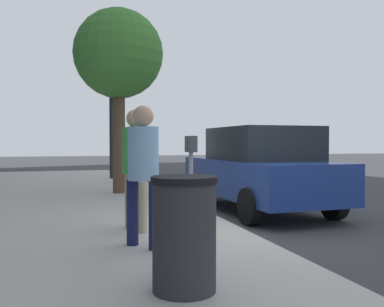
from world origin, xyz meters
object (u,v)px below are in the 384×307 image
Objects in this scene: traffic_signal at (114,111)px; pedestrian_bystander at (143,164)px; parking_meter at (191,161)px; street_tree at (119,56)px; parked_sedan_near at (259,169)px; pedestrian_at_meter at (135,159)px; trash_bin at (184,233)px.

pedestrian_bystander is at bearing 175.83° from traffic_signal.
parking_meter is at bearing 16.55° from pedestrian_bystander.
street_tree reaches higher than traffic_signal.
street_tree reaches higher than parking_meter.
pedestrian_bystander is at bearing 142.51° from parking_meter.
pedestrian_bystander is 0.49× the size of traffic_signal.
parking_meter is 0.32× the size of parked_sedan_near.
pedestrian_bystander is 0.37× the size of street_tree.
street_tree is at bearing 68.52° from pedestrian_at_meter.
parked_sedan_near is 0.94× the size of street_tree.
parked_sedan_near is (1.98, -2.94, -0.32)m from pedestrian_at_meter.
parked_sedan_near is (3.01, -3.00, -0.29)m from pedestrian_bystander.
parked_sedan_near is 4.41× the size of trash_bin.
parked_sedan_near is at bearing -49.61° from parking_meter.
pedestrian_at_meter is 9.44m from traffic_signal.
traffic_signal is (10.35, -0.75, 1.39)m from pedestrian_bystander.
parking_meter is 2.64m from parked_sedan_near.
street_tree is (5.85, -0.40, 2.50)m from pedestrian_bystander.
parking_meter is 0.98m from pedestrian_at_meter.
parking_meter is at bearing -172.39° from street_tree.
parking_meter is 0.79× the size of pedestrian_at_meter.
pedestrian_bystander is 0.40× the size of parked_sedan_near.
traffic_signal reaches higher than pedestrian_at_meter.
parking_meter is at bearing -1.09° from pedestrian_at_meter.
traffic_signal is at bearing -3.26° from trash_bin.
pedestrian_at_meter is 0.40× the size of parked_sedan_near.
parking_meter is at bearing -178.43° from traffic_signal.
parking_meter is 1.40× the size of trash_bin.
parked_sedan_near is 4.76m from street_tree.
parked_sedan_near reaches higher than trash_bin.
street_tree is at bearing -2.48° from trash_bin.
parked_sedan_near is (1.70, -2.00, -0.27)m from parking_meter.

